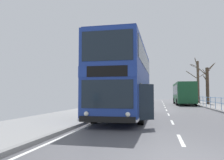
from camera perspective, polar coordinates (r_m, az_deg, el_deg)
name	(u,v)px	position (r m, az deg, el deg)	size (l,w,h in m)	color
ground	(157,160)	(5.32, 11.33, -19.13)	(15.80, 140.00, 0.20)	#4E4E54
double_decker_bus_main	(126,81)	(14.41, 3.44, -0.29)	(3.20, 10.45, 4.42)	navy
background_bus_far_lane	(184,93)	(35.13, 17.51, -3.10)	(2.62, 10.16, 3.14)	#19512D
bare_tree_far_00	(198,81)	(39.77, 20.74, -0.15)	(3.79, 2.38, 7.31)	brown
bare_tree_far_01	(207,84)	(34.77, 22.80, -1.04)	(2.63, 2.60, 6.00)	#4C3D2D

